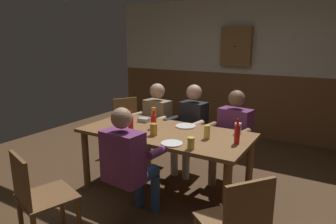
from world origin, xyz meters
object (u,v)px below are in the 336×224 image
(plate_0, at_px, (172,143))
(bottle_0, at_px, (131,123))
(pint_glass_4, at_px, (191,143))
(pint_glass_5, at_px, (154,129))
(pint_glass_1, at_px, (238,128))
(pint_glass_3, at_px, (121,117))
(bottle_1, at_px, (154,121))
(condiment_caddy, at_px, (144,120))
(pint_glass_2, at_px, (117,122))
(dining_table, at_px, (165,139))
(plate_1, at_px, (186,126))
(wall_dart_cabinet, at_px, (236,46))
(person_0, at_px, (154,120))
(chair_empty_near_right, at_px, (38,197))
(chair_empty_far_end, at_px, (128,124))
(person_2, at_px, (232,132))
(pint_glass_0, at_px, (207,132))
(pint_glass_6, at_px, (154,113))
(bottle_2, at_px, (237,134))
(person_1, at_px, (191,125))
(person_3, at_px, (128,160))

(plate_0, height_order, bottle_0, bottle_0)
(pint_glass_4, xyz_separation_m, pint_glass_5, (-0.55, 0.18, 0.01))
(pint_glass_1, bearing_deg, pint_glass_3, -171.19)
(pint_glass_1, bearing_deg, bottle_1, -162.33)
(condiment_caddy, xyz_separation_m, plate_0, (0.73, -0.56, -0.02))
(condiment_caddy, distance_m, pint_glass_2, 0.39)
(dining_table, distance_m, plate_0, 0.47)
(dining_table, distance_m, pint_glass_1, 0.84)
(dining_table, height_order, plate_1, plate_1)
(condiment_caddy, relative_size, bottle_0, 0.57)
(condiment_caddy, distance_m, wall_dart_cabinet, 2.58)
(person_0, bearing_deg, chair_empty_near_right, 101.50)
(chair_empty_far_end, bearing_deg, person_2, 120.07)
(pint_glass_0, bearing_deg, pint_glass_2, -173.20)
(chair_empty_near_right, height_order, chair_empty_far_end, same)
(pint_glass_3, bearing_deg, pint_glass_6, 43.85)
(bottle_1, relative_size, pint_glass_3, 1.88)
(bottle_0, xyz_separation_m, bottle_2, (1.17, 0.22, 0.01))
(plate_0, bearing_deg, bottle_0, 167.97)
(person_1, xyz_separation_m, chair_empty_far_end, (-1.20, 0.15, -0.19))
(condiment_caddy, bearing_deg, person_1, 48.15)
(plate_1, distance_m, pint_glass_4, 0.77)
(person_0, xyz_separation_m, condiment_caddy, (0.16, -0.48, 0.13))
(person_1, bearing_deg, wall_dart_cabinet, -82.09)
(bottle_1, bearing_deg, dining_table, -10.08)
(pint_glass_0, distance_m, pint_glass_5, 0.58)
(pint_glass_3, bearing_deg, pint_glass_4, -20.93)
(person_2, xyz_separation_m, plate_0, (-0.29, -1.04, 0.12))
(bottle_1, distance_m, pint_glass_5, 0.27)
(dining_table, xyz_separation_m, wall_dart_cabinet, (-0.04, 2.60, 1.02))
(chair_empty_far_end, relative_size, plate_0, 4.00)
(plate_1, relative_size, bottle_1, 1.11)
(pint_glass_2, bearing_deg, bottle_2, 5.64)
(chair_empty_near_right, bearing_deg, condiment_caddy, 107.70)
(pint_glass_0, bearing_deg, bottle_1, 177.17)
(bottle_2, bearing_deg, person_0, 154.66)
(condiment_caddy, height_order, pint_glass_3, pint_glass_3)
(person_3, xyz_separation_m, chair_empty_far_end, (-1.22, 1.54, -0.18))
(pint_glass_0, bearing_deg, person_0, 148.31)
(condiment_caddy, bearing_deg, pint_glass_4, -31.36)
(person_1, distance_m, condiment_caddy, 0.66)
(pint_glass_4, relative_size, pint_glass_5, 0.88)
(dining_table, distance_m, chair_empty_near_right, 1.47)
(plate_1, relative_size, pint_glass_4, 2.08)
(bottle_2, bearing_deg, pint_glass_2, -174.36)
(wall_dart_cabinet, bearing_deg, pint_glass_3, -105.13)
(chair_empty_near_right, distance_m, pint_glass_3, 1.55)
(bottle_2, height_order, pint_glass_0, bottle_2)
(person_1, height_order, bottle_2, person_1)
(pint_glass_0, distance_m, pint_glass_4, 0.37)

